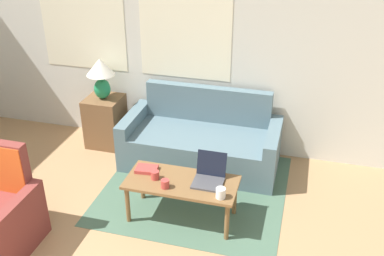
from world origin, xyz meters
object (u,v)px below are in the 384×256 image
object	(u,v)px
coffee_table	(182,185)
book_red	(147,169)
table_lamp	(101,73)
laptop	(209,176)
cup_yellow	(155,175)
cup_navy	(165,184)
cup_white	(221,193)
couch	(202,142)

from	to	relation	value
coffee_table	book_red	world-z (taller)	book_red
table_lamp	book_red	xyz separation A→B (m)	(0.97, -1.10, -0.51)
laptop	cup_yellow	xyz separation A→B (m)	(-0.51, -0.10, -0.02)
table_lamp	cup_navy	distance (m)	1.87
laptop	cup_white	distance (m)	0.28
coffee_table	cup_navy	bearing A→B (deg)	-130.23
cup_navy	cup_white	xyz separation A→B (m)	(0.53, -0.02, 0.01)
table_lamp	cup_yellow	world-z (taller)	table_lamp
couch	coffee_table	xyz separation A→B (m)	(0.07, -1.07, 0.12)
couch	cup_navy	world-z (taller)	couch
couch	cup_white	bearing A→B (deg)	-68.55
coffee_table	cup_yellow	distance (m)	0.27
cup_white	couch	bearing A→B (deg)	111.45
laptop	cup_navy	bearing A→B (deg)	-149.83
table_lamp	cup_yellow	bearing A→B (deg)	-47.77
cup_navy	coffee_table	bearing A→B (deg)	49.77
cup_navy	cup_white	bearing A→B (deg)	-1.85
cup_white	table_lamp	bearing A→B (deg)	142.90
book_red	cup_yellow	bearing A→B (deg)	-40.39
table_lamp	cup_navy	size ratio (longest dim) A/B	6.14
couch	cup_white	size ratio (longest dim) A/B	18.02
table_lamp	cup_yellow	xyz separation A→B (m)	(1.10, -1.21, -0.48)
table_lamp	book_red	distance (m)	1.55
cup_yellow	cup_white	world-z (taller)	cup_white
table_lamp	coffee_table	distance (m)	1.89
couch	cup_navy	distance (m)	1.23
laptop	book_red	bearing A→B (deg)	179.48
cup_yellow	cup_white	size ratio (longest dim) A/B	0.84
coffee_table	laptop	size ratio (longest dim) A/B	3.46
cup_navy	cup_yellow	world-z (taller)	cup_yellow
laptop	cup_white	world-z (taller)	laptop
couch	table_lamp	xyz separation A→B (m)	(-1.29, 0.11, 0.70)
laptop	book_red	distance (m)	0.64
laptop	cup_yellow	world-z (taller)	laptop
laptop	cup_white	xyz separation A→B (m)	(0.16, -0.23, -0.01)
couch	cup_yellow	xyz separation A→B (m)	(-0.19, -1.10, 0.21)
cup_yellow	couch	bearing A→B (deg)	80.15
couch	cup_white	xyz separation A→B (m)	(0.48, -1.23, 0.22)
cup_yellow	cup_navy	bearing A→B (deg)	-39.16
cup_yellow	coffee_table	bearing A→B (deg)	6.28
coffee_table	cup_navy	world-z (taller)	cup_navy
coffee_table	cup_white	bearing A→B (deg)	-20.83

